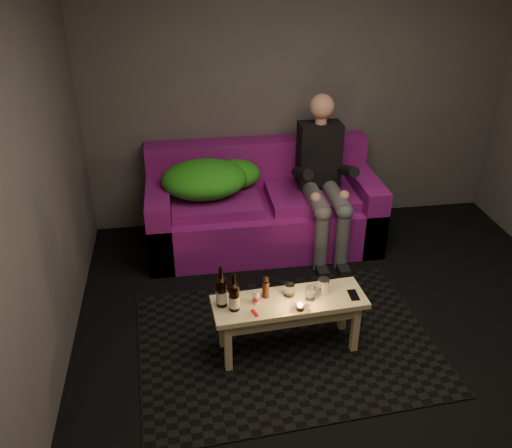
{
  "coord_description": "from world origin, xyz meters",
  "views": [
    {
      "loc": [
        -1.13,
        -2.61,
        2.68
      ],
      "look_at": [
        -0.56,
        1.18,
        0.53
      ],
      "focal_mm": 38.0,
      "sensor_mm": 36.0,
      "label": 1
    }
  ],
  "objects": [
    {
      "name": "tealight",
      "position": [
        -0.42,
        0.17,
        0.45
      ],
      "size": [
        0.06,
        0.06,
        0.05
      ],
      "color": "white",
      "rests_on": "coffee_table"
    },
    {
      "name": "salt_shaker",
      "position": [
        -0.69,
        0.28,
        0.48
      ],
      "size": [
        0.05,
        0.05,
        0.09
      ],
      "primitive_type": "cylinder",
      "rotation": [
        0.0,
        0.0,
        -0.18
      ],
      "color": "silver",
      "rests_on": "coffee_table"
    },
    {
      "name": "steel_cup",
      "position": [
        -0.22,
        0.33,
        0.49
      ],
      "size": [
        0.08,
        0.08,
        0.11
      ],
      "primitive_type": "cylinder",
      "rotation": [
        0.0,
        0.0,
        0.01
      ],
      "color": "silver",
      "rests_on": "coffee_table"
    },
    {
      "name": "coffee_table",
      "position": [
        -0.47,
        0.28,
        0.35
      ],
      "size": [
        1.07,
        0.4,
        0.43
      ],
      "rotation": [
        0.0,
        0.0,
        0.07
      ],
      "color": "#D4C27C",
      "rests_on": "rug"
    },
    {
      "name": "tumbler_front",
      "position": [
        -0.32,
        0.27,
        0.48
      ],
      "size": [
        0.09,
        0.09,
        0.09
      ],
      "primitive_type": "cylinder",
      "rotation": [
        0.0,
        0.0,
        -0.41
      ],
      "color": "white",
      "rests_on": "coffee_table"
    },
    {
      "name": "beer_bottle_b",
      "position": [
        -0.85,
        0.23,
        0.54
      ],
      "size": [
        0.07,
        0.07,
        0.29
      ],
      "color": "black",
      "rests_on": "coffee_table"
    },
    {
      "name": "sofa",
      "position": [
        -0.41,
        1.82,
        0.33
      ],
      "size": [
        2.09,
        0.94,
        0.9
      ],
      "color": "#75107D",
      "rests_on": "floor"
    },
    {
      "name": "floor",
      "position": [
        0.0,
        0.0,
        0.0
      ],
      "size": [
        4.5,
        4.5,
        0.0
      ],
      "primitive_type": "plane",
      "color": "black",
      "rests_on": "ground"
    },
    {
      "name": "green_blanket",
      "position": [
        -0.89,
        1.81,
        0.68
      ],
      "size": [
        0.92,
        0.63,
        0.31
      ],
      "color": "#35981B",
      "rests_on": "sofa"
    },
    {
      "name": "room",
      "position": [
        0.0,
        0.47,
        1.64
      ],
      "size": [
        4.5,
        4.5,
        4.5
      ],
      "color": "silver",
      "rests_on": "ground"
    },
    {
      "name": "red_lighter",
      "position": [
        -0.72,
        0.17,
        0.44
      ],
      "size": [
        0.05,
        0.08,
        0.01
      ],
      "primitive_type": "cube",
      "rotation": [
        0.0,
        0.0,
        0.36
      ],
      "color": "red",
      "rests_on": "coffee_table"
    },
    {
      "name": "beer_bottle_a",
      "position": [
        -0.92,
        0.29,
        0.54
      ],
      "size": [
        0.08,
        0.08,
        0.3
      ],
      "color": "black",
      "rests_on": "coffee_table"
    },
    {
      "name": "tumbler_back",
      "position": [
        -0.46,
        0.33,
        0.48
      ],
      "size": [
        0.1,
        0.1,
        0.09
      ],
      "primitive_type": "cylinder",
      "rotation": [
        0.0,
        0.0,
        -0.39
      ],
      "color": "white",
      "rests_on": "coffee_table"
    },
    {
      "name": "person",
      "position": [
        0.11,
        1.65,
        0.72
      ],
      "size": [
        0.38,
        0.87,
        1.39
      ],
      "color": "black",
      "rests_on": "sofa"
    },
    {
      "name": "pepper_mill",
      "position": [
        -0.62,
        0.34,
        0.49
      ],
      "size": [
        0.06,
        0.06,
        0.13
      ],
      "primitive_type": "cylinder",
      "rotation": [
        0.0,
        0.0,
        -0.32
      ],
      "color": "black",
      "rests_on": "coffee_table"
    },
    {
      "name": "rug",
      "position": [
        -0.47,
        0.33,
        0.0
      ],
      "size": [
        2.2,
        1.67,
        0.01
      ],
      "primitive_type": "cube",
      "rotation": [
        0.0,
        0.0,
        0.07
      ],
      "color": "black",
      "rests_on": "floor"
    },
    {
      "name": "smartphone",
      "position": [
        -0.02,
        0.26,
        0.43
      ],
      "size": [
        0.06,
        0.12,
        0.01
      ],
      "primitive_type": "cube",
      "rotation": [
        0.0,
        0.0,
        -0.02
      ],
      "color": "black",
      "rests_on": "coffee_table"
    }
  ]
}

